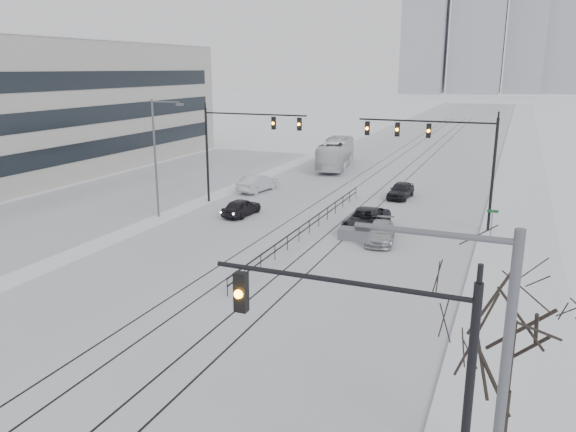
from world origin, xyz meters
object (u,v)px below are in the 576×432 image
object	(u,v)px
sedan_nb_far	(401,190)
box_truck	(336,154)
sedan_nb_right	(380,233)
sedan_nb_front	(366,221)
bare_tree	(512,339)
traffic_mast_near	(394,375)
sedan_sb_inner	(241,207)
sedan_sb_outer	(258,183)

from	to	relation	value
sedan_nb_far	box_truck	distance (m)	16.38
sedan_nb_right	box_truck	xyz separation A→B (m)	(-11.42, 26.28, 0.99)
sedan_nb_front	box_truck	world-z (taller)	box_truck
bare_tree	traffic_mast_near	bearing A→B (deg)	-128.76
sedan_nb_right	sedan_nb_front	bearing A→B (deg)	116.91
bare_tree	sedan_nb_front	world-z (taller)	bare_tree
sedan_sb_inner	sedan_nb_right	world-z (taller)	sedan_sb_inner
sedan_sb_outer	sedan_nb_far	xyz separation A→B (m)	(12.91, 2.20, -0.07)
traffic_mast_near	sedan_nb_front	world-z (taller)	traffic_mast_near
bare_tree	box_truck	xyz separation A→B (m)	(-19.63, 47.30, -2.86)
sedan_sb_inner	sedan_nb_far	xyz separation A→B (m)	(10.30, 10.78, 0.03)
bare_tree	sedan_nb_far	world-z (taller)	bare_tree
traffic_mast_near	sedan_nb_far	world-z (taller)	traffic_mast_near
sedan_nb_right	box_truck	world-z (taller)	box_truck
traffic_mast_near	box_truck	world-z (taller)	traffic_mast_near
sedan_sb_outer	sedan_nb_far	world-z (taller)	sedan_sb_outer
traffic_mast_near	bare_tree	xyz separation A→B (m)	(2.41, 3.00, -0.07)
sedan_sb_outer	box_truck	distance (m)	15.35
bare_tree	box_truck	size ratio (longest dim) A/B	0.52
sedan_nb_right	sedan_sb_inner	bearing A→B (deg)	158.62
sedan_sb_outer	traffic_mast_near	bearing A→B (deg)	129.31
box_truck	sedan_sb_outer	bearing A→B (deg)	70.43
sedan_nb_right	sedan_nb_far	world-z (taller)	sedan_nb_far
traffic_mast_near	sedan_nb_right	bearing A→B (deg)	103.56
sedan_sb_inner	sedan_nb_far	bearing A→B (deg)	-129.70
sedan_sb_inner	sedan_nb_right	xyz separation A→B (m)	(11.62, -2.63, -0.04)
sedan_sb_inner	sedan_nb_front	xyz separation A→B (m)	(10.12, -0.54, 0.10)
sedan_nb_front	traffic_mast_near	bearing A→B (deg)	-75.72
sedan_sb_outer	sedan_nb_right	distance (m)	18.12
bare_tree	sedan_sb_inner	xyz separation A→B (m)	(-19.82, 23.65, -3.80)
traffic_mast_near	sedan_sb_inner	world-z (taller)	traffic_mast_near
sedan_sb_inner	box_truck	world-z (taller)	box_truck
sedan_nb_front	sedan_nb_right	world-z (taller)	sedan_nb_front
traffic_mast_near	box_truck	xyz separation A→B (m)	(-17.21, 50.30, -2.93)
sedan_sb_inner	sedan_nb_front	bearing A→B (deg)	-179.07
sedan_sb_outer	sedan_nb_right	world-z (taller)	sedan_sb_outer
bare_tree	sedan_nb_front	bearing A→B (deg)	112.77
traffic_mast_near	box_truck	bearing A→B (deg)	108.89
sedan_sb_outer	sedan_nb_right	bearing A→B (deg)	151.46
sedan_nb_far	bare_tree	bearing A→B (deg)	-70.83
bare_tree	sedan_nb_right	bearing A→B (deg)	111.32
traffic_mast_near	bare_tree	world-z (taller)	traffic_mast_near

